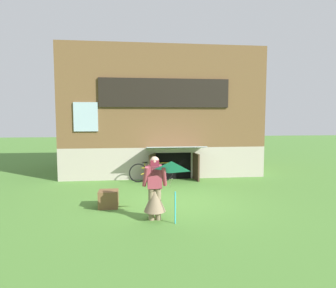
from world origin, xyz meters
The scene contains 6 objects.
ground_plane centered at (0.00, 0.00, 0.00)m, with size 60.00×60.00×0.00m, color #4C7F33.
log_house centered at (0.00, 5.25, 2.65)m, with size 8.23×5.61×5.29m.
person centered at (-0.71, -1.57, 0.64)m, with size 0.60×0.52×1.53m.
kite centered at (-0.37, -2.09, 1.14)m, with size 0.75×0.85×1.35m.
bicycle_yellow centered at (-0.56, 2.56, 0.38)m, with size 1.70×0.16×0.77m.
wooden_crate centered at (-1.89, -0.48, 0.24)m, with size 0.52×0.44×0.47m, color brown.
Camera 1 is at (-1.14, -8.26, 2.42)m, focal length 30.85 mm.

